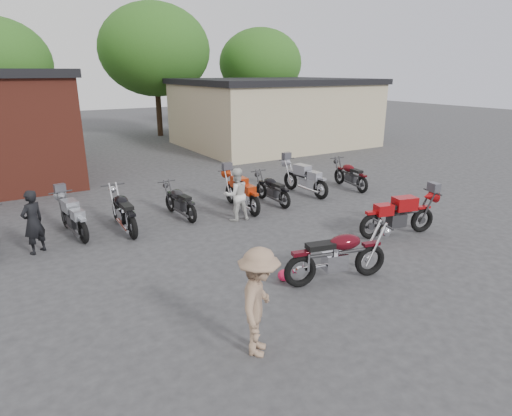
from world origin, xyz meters
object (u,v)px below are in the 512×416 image
person_dark (33,222)px  row_bike_1 (73,215)px  person_tan (259,302)px  row_bike_3 (179,200)px  sportbike (400,213)px  row_bike_2 (123,209)px  row_bike_5 (272,188)px  vintage_motorcycle (339,252)px  helmet (284,275)px  row_bike_4 (241,191)px  person_light (236,195)px  row_bike_6 (304,177)px  row_bike_7 (350,173)px

person_dark → row_bike_1: size_ratio=0.80×
person_tan → row_bike_1: 7.01m
person_dark → row_bike_3: 4.03m
sportbike → row_bike_2: (-6.10, 4.24, -0.02)m
row_bike_5 → vintage_motorcycle: bearing=159.1°
row_bike_2 → sportbike: bearing=-124.6°
helmet → row_bike_4: bearing=70.5°
row_bike_1 → person_dark: bearing=120.4°
person_dark → row_bike_5: bearing=148.5°
person_light → row_bike_6: size_ratio=0.73×
vintage_motorcycle → person_dark: 7.14m
row_bike_3 → vintage_motorcycle: bearing=-173.2°
person_light → row_bike_4: person_light is taller
sportbike → row_bike_6: size_ratio=1.01×
person_light → row_bike_2: bearing=-12.4°
row_bike_5 → row_bike_6: 1.64m
row_bike_4 → sportbike: bearing=-148.0°
row_bike_4 → vintage_motorcycle: bearing=173.9°
person_dark → row_bike_5: size_ratio=0.85×
row_bike_2 → person_dark: bearing=101.5°
person_light → row_bike_4: (0.64, 0.83, -0.17)m
sportbike → row_bike_3: size_ratio=1.20×
person_light → person_tan: 6.23m
row_bike_6 → row_bike_7: 1.96m
person_tan → row_bike_2: size_ratio=0.83×
row_bike_2 → row_bike_4: row_bike_4 is taller
row_bike_3 → row_bike_4: bearing=-105.0°
helmet → row_bike_7: size_ratio=0.14×
row_bike_2 → row_bike_3: row_bike_2 is taller
person_light → row_bike_5: bearing=-150.4°
row_bike_2 → row_bike_7: 8.40m
row_bike_2 → row_bike_4: 3.67m
row_bike_2 → row_bike_3: size_ratio=1.16×
person_tan → row_bike_5: (4.56, 6.47, -0.34)m
row_bike_4 → row_bike_6: row_bike_6 is taller
helmet → row_bike_6: row_bike_6 is taller
person_tan → row_bike_7: bearing=-9.8°
person_tan → helmet: bearing=-3.3°
person_light → row_bike_5: 2.03m
row_bike_1 → person_light: bearing=-113.7°
person_light → person_tan: bearing=68.3°
vintage_motorcycle → row_bike_1: size_ratio=1.14×
sportbike → row_bike_2: size_ratio=1.03×
person_dark → row_bike_4: person_dark is taller
person_dark → person_light: bearing=140.3°
row_bike_2 → row_bike_3: bearing=-81.5°
row_bike_5 → person_light: bearing=114.0°
sportbike → person_dark: (-8.33, 3.79, 0.15)m
person_light → row_bike_5: (1.83, 0.86, -0.25)m
sportbike → row_bike_3: (-4.37, 4.49, -0.10)m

